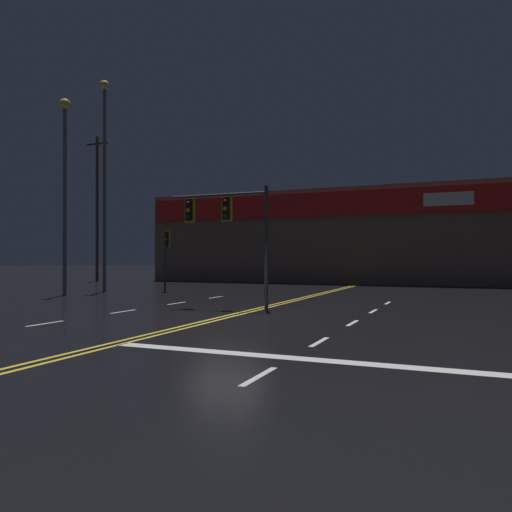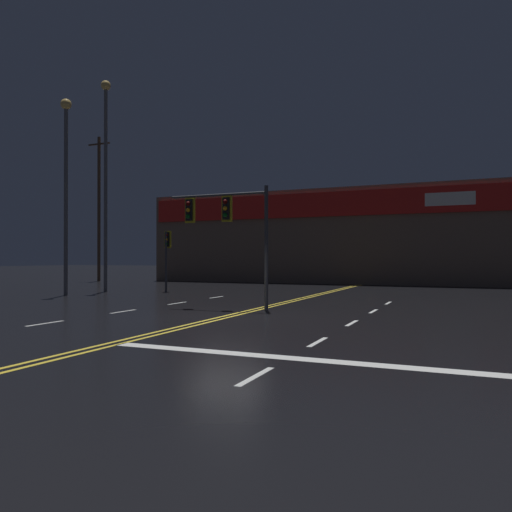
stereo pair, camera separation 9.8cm
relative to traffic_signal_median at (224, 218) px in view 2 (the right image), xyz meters
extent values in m
plane|color=black|center=(1.29, -2.38, -3.47)|extent=(200.00, 200.00, 0.00)
cube|color=gold|center=(1.14, -2.38, -3.47)|extent=(0.12, 60.00, 0.01)
cube|color=gold|center=(1.44, -2.38, -3.47)|extent=(0.12, 60.00, 0.01)
cube|color=silver|center=(-2.83, -5.98, -3.47)|extent=(0.12, 1.40, 0.01)
cube|color=silver|center=(-2.83, -2.38, -3.47)|extent=(0.12, 1.40, 0.01)
cube|color=silver|center=(-2.83, 1.22, -3.47)|extent=(0.12, 1.40, 0.01)
cube|color=silver|center=(-2.83, 4.82, -3.47)|extent=(0.12, 1.40, 0.01)
cube|color=silver|center=(5.42, -9.58, -3.47)|extent=(0.12, 1.40, 0.01)
cube|color=silver|center=(5.42, -5.98, -3.47)|extent=(0.12, 1.40, 0.01)
cube|color=silver|center=(5.42, -2.38, -3.47)|extent=(0.12, 1.40, 0.01)
cube|color=silver|center=(5.42, 1.22, -3.47)|extent=(0.12, 1.40, 0.01)
cube|color=silver|center=(5.42, 4.82, -3.47)|extent=(0.12, 1.40, 0.01)
cube|color=silver|center=(5.42, -7.96, -3.47)|extent=(7.92, 0.40, 0.01)
cylinder|color=#38383D|center=(1.74, 0.01, -1.17)|extent=(0.14, 0.14, 4.59)
cylinder|color=#38383D|center=(-0.28, 0.01, 0.87)|extent=(4.04, 0.10, 0.10)
cube|color=black|center=(0.12, 0.01, 0.33)|extent=(0.28, 0.24, 0.84)
cube|color=gold|center=(0.12, 0.01, 0.33)|extent=(0.42, 0.08, 0.99)
sphere|color=#500705|center=(0.12, -0.14, 0.58)|extent=(0.17, 0.17, 0.17)
sphere|color=orange|center=(0.12, -0.14, 0.33)|extent=(0.17, 0.17, 0.17)
sphere|color=#084513|center=(0.12, -0.14, 0.08)|extent=(0.17, 0.17, 0.17)
cube|color=black|center=(-1.49, 0.01, 0.33)|extent=(0.28, 0.24, 0.84)
cube|color=gold|center=(-1.49, 0.01, 0.33)|extent=(0.42, 0.08, 0.99)
sphere|color=#500705|center=(-1.49, -0.14, 0.58)|extent=(0.17, 0.17, 0.17)
sphere|color=orange|center=(-1.49, -0.14, 0.33)|extent=(0.17, 0.17, 0.17)
sphere|color=#084513|center=(-1.49, -0.14, 0.08)|extent=(0.17, 0.17, 0.17)
cylinder|color=#38383D|center=(-7.41, 7.31, -1.73)|extent=(0.13, 0.13, 3.47)
cube|color=black|center=(-7.41, 7.49, -0.47)|extent=(0.28, 0.24, 0.84)
cube|color=gold|center=(-7.41, 7.49, -0.47)|extent=(0.42, 0.08, 0.99)
sphere|color=#500705|center=(-7.41, 7.33, -0.21)|extent=(0.17, 0.17, 0.17)
sphere|color=orange|center=(-7.41, 7.33, -0.47)|extent=(0.17, 0.17, 0.17)
sphere|color=#084513|center=(-7.41, 7.33, -0.72)|extent=(0.17, 0.17, 0.17)
cylinder|color=#59595E|center=(-10.67, 6.00, 2.40)|extent=(0.20, 0.20, 11.74)
sphere|color=#F4C666|center=(-10.67, 6.00, 8.43)|extent=(0.56, 0.56, 0.56)
cylinder|color=#59595E|center=(-10.64, 2.89, 1.41)|extent=(0.20, 0.20, 9.76)
sphere|color=#F4C666|center=(-10.64, 2.89, 6.46)|extent=(0.56, 0.56, 0.56)
cube|color=brown|center=(1.29, 24.20, 0.13)|extent=(35.05, 10.00, 7.20)
cube|color=red|center=(1.29, 19.10, 2.47)|extent=(34.35, 0.20, 1.80)
cube|color=white|center=(7.43, 19.05, 2.47)|extent=(3.20, 0.16, 0.90)
cylinder|color=#4C3828|center=(-20.27, 16.62, 2.65)|extent=(0.26, 0.26, 12.24)
cube|color=#4C3828|center=(-20.27, 16.62, 8.17)|extent=(2.20, 0.12, 0.12)
camera|label=1|loc=(8.50, -17.02, -1.57)|focal=35.00mm
camera|label=2|loc=(8.59, -16.98, -1.57)|focal=35.00mm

